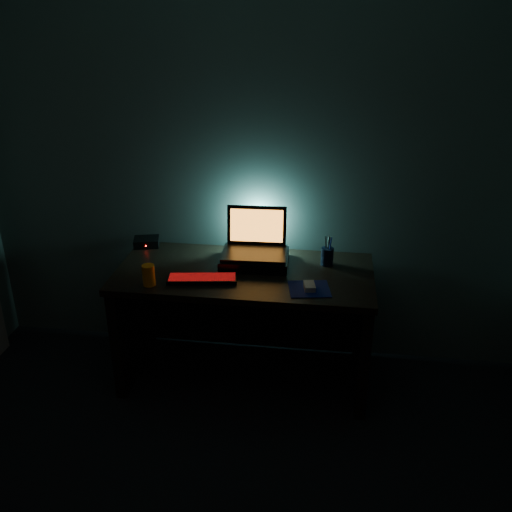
{
  "coord_description": "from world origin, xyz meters",
  "views": [
    {
      "loc": [
        0.47,
        -1.34,
        2.21
      ],
      "look_at": [
        0.08,
        1.57,
        0.87
      ],
      "focal_mm": 40.0,
      "sensor_mm": 36.0,
      "label": 1
    }
  ],
  "objects": [
    {
      "name": "pen_cup",
      "position": [
        0.48,
        1.77,
        0.8
      ],
      "size": [
        0.09,
        0.09,
        0.11
      ],
      "primitive_type": "cylinder",
      "rotation": [
        0.0,
        0.0,
        0.24
      ],
      "color": "black",
      "rests_on": "desk"
    },
    {
      "name": "riser",
      "position": [
        0.05,
        1.72,
        0.78
      ],
      "size": [
        0.41,
        0.32,
        0.06
      ],
      "primitive_type": "cube",
      "rotation": [
        0.0,
        0.0,
        0.04
      ],
      "color": "black",
      "rests_on": "desk"
    },
    {
      "name": "laptop",
      "position": [
        0.04,
        1.77,
        0.87
      ],
      "size": [
        0.39,
        0.3,
        0.26
      ],
      "rotation": [
        0.0,
        0.0,
        0.04
      ],
      "color": "black",
      "rests_on": "riser"
    },
    {
      "name": "mouse",
      "position": [
        0.39,
        1.44,
        0.77
      ],
      "size": [
        0.07,
        0.1,
        0.03
      ],
      "primitive_type": "cube",
      "rotation": [
        0.0,
        0.0,
        0.17
      ],
      "color": "#96969B",
      "rests_on": "mousepad"
    },
    {
      "name": "mousepad",
      "position": [
        0.39,
        1.44,
        0.75
      ],
      "size": [
        0.25,
        0.23,
        0.0
      ],
      "primitive_type": "cube",
      "rotation": [
        0.0,
        0.0,
        0.17
      ],
      "color": "#0C1657",
      "rests_on": "desk"
    },
    {
      "name": "router",
      "position": [
        -0.68,
        1.9,
        0.78
      ],
      "size": [
        0.18,
        0.16,
        0.05
      ],
      "rotation": [
        0.0,
        0.0,
        0.24
      ],
      "color": "black",
      "rests_on": "desk"
    },
    {
      "name": "room",
      "position": [
        0.0,
        0.0,
        1.25
      ],
      "size": [
        3.5,
        4.0,
        2.5
      ],
      "color": "black",
      "rests_on": "ground"
    },
    {
      "name": "keyboard",
      "position": [
        -0.22,
        1.46,
        0.76
      ],
      "size": [
        0.41,
        0.18,
        0.02
      ],
      "rotation": [
        0.0,
        0.0,
        0.15
      ],
      "color": "black",
      "rests_on": "desk"
    },
    {
      "name": "desk",
      "position": [
        0.0,
        1.67,
        0.49
      ],
      "size": [
        1.5,
        0.7,
        0.75
      ],
      "color": "black",
      "rests_on": "ground"
    },
    {
      "name": "juice_glass",
      "position": [
        -0.5,
        1.37,
        0.81
      ],
      "size": [
        0.09,
        0.09,
        0.12
      ],
      "primitive_type": "cylinder",
      "rotation": [
        0.0,
        0.0,
        -0.38
      ],
      "color": "orange",
      "rests_on": "desk"
    }
  ]
}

